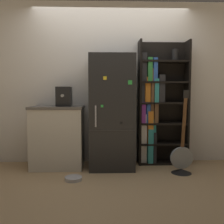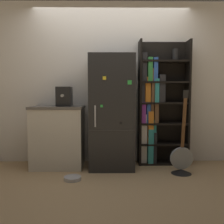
{
  "view_description": "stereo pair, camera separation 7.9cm",
  "coord_description": "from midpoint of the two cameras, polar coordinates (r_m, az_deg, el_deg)",
  "views": [
    {
      "loc": [
        -0.12,
        -3.64,
        1.15
      ],
      "look_at": [
        0.01,
        0.15,
        0.85
      ],
      "focal_mm": 40.0,
      "sensor_mm": 36.0,
      "label": 1
    },
    {
      "loc": [
        -0.04,
        -3.64,
        1.15
      ],
      "look_at": [
        0.01,
        0.15,
        0.85
      ],
      "focal_mm": 40.0,
      "sensor_mm": 36.0,
      "label": 2
    }
  ],
  "objects": [
    {
      "name": "ground_plane",
      "position": [
        3.82,
        0.55,
        -12.97
      ],
      "size": [
        16.0,
        16.0,
        0.0
      ],
      "primitive_type": "plane",
      "color": "tan"
    },
    {
      "name": "wall_back",
      "position": [
        4.12,
        0.41,
        6.64
      ],
      "size": [
        8.0,
        0.05,
        2.6
      ],
      "color": "white",
      "rests_on": "ground_plane"
    },
    {
      "name": "refrigerator",
      "position": [
        3.79,
        0.51,
        -0.02
      ],
      "size": [
        0.66,
        0.65,
        1.7
      ],
      "color": "black",
      "rests_on": "ground_plane"
    },
    {
      "name": "bookshelf",
      "position": [
        4.06,
        10.7,
        1.2
      ],
      "size": [
        0.79,
        0.29,
        1.96
      ],
      "color": "black",
      "rests_on": "ground_plane"
    },
    {
      "name": "kitchen_counter",
      "position": [
        3.94,
        -11.63,
        -5.46
      ],
      "size": [
        0.78,
        0.58,
        0.94
      ],
      "color": "beige",
      "rests_on": "ground_plane"
    },
    {
      "name": "espresso_machine",
      "position": [
        3.84,
        -10.28,
        3.51
      ],
      "size": [
        0.22,
        0.31,
        0.29
      ],
      "color": "black",
      "rests_on": "kitchen_counter"
    },
    {
      "name": "guitar",
      "position": [
        3.73,
        16.21,
        -10.85
      ],
      "size": [
        0.32,
        0.29,
        1.18
      ],
      "color": "black",
      "rests_on": "ground_plane"
    },
    {
      "name": "pet_bowl",
      "position": [
        3.41,
        -8.34,
        -14.71
      ],
      "size": [
        0.23,
        0.23,
        0.05
      ],
      "color": "#B7B7BC",
      "rests_on": "ground_plane"
    }
  ]
}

